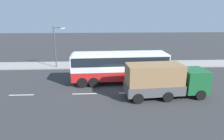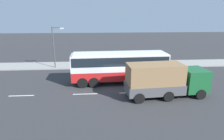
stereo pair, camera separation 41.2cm
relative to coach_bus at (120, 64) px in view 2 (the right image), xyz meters
name	(u,v)px [view 2 (the right image)]	position (x,y,z in m)	size (l,w,h in m)	color
ground_plane	(114,85)	(-0.67, -0.65, -2.16)	(120.00, 120.00, 0.00)	#333335
sidewalk_curb	(110,65)	(-0.67, 7.87, -2.08)	(80.00, 4.00, 0.15)	gray
lane_centreline	(74,94)	(-4.81, -3.09, -2.15)	(23.23, 0.16, 0.01)	white
coach_bus	(120,64)	(0.00, 0.00, 0.00)	(10.78, 3.06, 3.49)	red
cargo_truck	(164,79)	(3.82, -4.10, -0.45)	(7.85, 3.14, 3.23)	#19592D
pedestrian_near_curb	(109,58)	(-0.78, 7.78, -1.02)	(0.32, 0.32, 1.71)	black
pedestrian_at_crossing	(124,61)	(1.26, 6.31, -1.14)	(0.32, 0.32, 1.52)	brown
street_lamp	(55,44)	(-8.45, 6.55, 1.37)	(1.64, 0.24, 5.79)	#47474C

